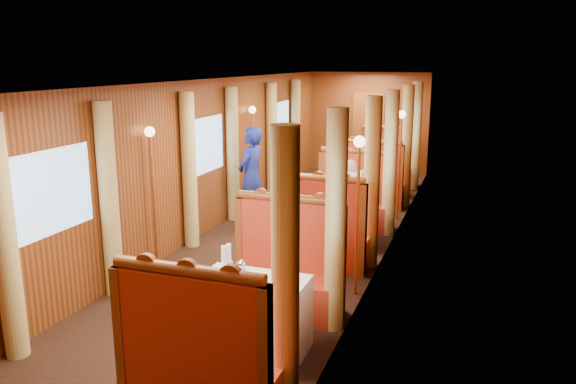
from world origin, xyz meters
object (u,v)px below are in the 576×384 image
at_px(rose_vase_mid, 340,186).
at_px(banquette_near_fwd, 201,366).
at_px(table_mid, 339,221).
at_px(teapot_left, 228,277).
at_px(banquette_near_aft, 285,276).
at_px(banquette_far_fwd, 370,185).
at_px(table_near, 251,318).
at_px(teapot_back, 242,271).
at_px(steward, 251,177).
at_px(banquette_far_aft, 387,167).
at_px(rose_vase_far, 380,151).
at_px(fruit_plate, 274,287).
at_px(passenger, 350,188).
at_px(banquette_mid_fwd, 321,238).
at_px(banquette_mid_aft, 353,203).
at_px(table_far, 379,177).
at_px(tea_tray, 237,281).
at_px(teapot_right, 240,278).

bearing_deg(rose_vase_mid, banquette_near_fwd, -90.02).
distance_m(table_mid, teapot_left, 3.66).
distance_m(banquette_near_aft, banquette_far_fwd, 4.97).
distance_m(table_near, banquette_near_fwd, 1.02).
bearing_deg(table_near, rose_vase_mid, 89.97).
distance_m(teapot_back, steward, 4.27).
distance_m(banquette_far_aft, rose_vase_far, 1.12).
bearing_deg(teapot_back, steward, 125.51).
height_order(teapot_left, fruit_plate, teapot_left).
height_order(banquette_near_aft, passenger, banquette_near_aft).
distance_m(banquette_mid_fwd, teapot_back, 2.46).
height_order(banquette_far_aft, rose_vase_far, banquette_far_aft).
relative_size(banquette_mid_fwd, banquette_mid_aft, 1.00).
relative_size(banquette_far_fwd, teapot_back, 8.14).
bearing_deg(teapot_left, fruit_plate, -21.51).
distance_m(table_mid, banquette_far_fwd, 2.49).
height_order(banquette_near_aft, table_far, banquette_near_aft).
bearing_deg(table_mid, tea_tray, -91.77).
bearing_deg(table_near, fruit_plate, -20.26).
xyz_separation_m(banquette_far_fwd, rose_vase_far, (-0.01, 1.03, 0.50)).
height_order(table_near, tea_tray, tea_tray).
xyz_separation_m(banquette_mid_aft, teapot_left, (-0.17, -4.64, 0.40)).
distance_m(table_far, rose_vase_far, 0.55).
height_order(banquette_far_aft, tea_tray, banquette_far_aft).
xyz_separation_m(banquette_mid_fwd, passenger, (-0.00, 1.75, 0.32)).
relative_size(banquette_far_aft, fruit_plate, 5.80).
xyz_separation_m(banquette_near_aft, teapot_back, (-0.12, -0.95, 0.39)).
bearing_deg(banquette_mid_aft, fruit_plate, -86.48).
distance_m(table_far, passenger, 2.79).
bearing_deg(steward, banquette_near_fwd, 26.10).
bearing_deg(teapot_back, rose_vase_mid, 102.10).
xyz_separation_m(table_mid, rose_vase_far, (-0.01, 3.51, 0.55)).
relative_size(banquette_mid_aft, fruit_plate, 5.80).
bearing_deg(banquette_far_fwd, table_far, 90.00).
xyz_separation_m(teapot_right, rose_vase_mid, (0.06, 3.64, 0.11)).
relative_size(banquette_mid_fwd, banquette_far_aft, 1.00).
bearing_deg(tea_tray, banquette_far_aft, 89.22).
bearing_deg(table_mid, table_near, -90.00).
bearing_deg(tea_tray, passenger, 88.53).
bearing_deg(banquette_near_aft, teapot_back, -96.90).
height_order(teapot_back, steward, steward).
bearing_deg(teapot_left, rose_vase_far, 64.02).
bearing_deg(banquette_near_fwd, steward, 108.38).
relative_size(banquette_far_aft, rose_vase_mid, 3.72).
xyz_separation_m(banquette_far_fwd, teapot_left, (-0.17, -6.12, 0.40)).
height_order(banquette_mid_fwd, banquette_mid_aft, same).
height_order(banquette_near_aft, table_mid, banquette_near_aft).
distance_m(banquette_mid_fwd, teapot_right, 2.62).
height_order(table_mid, teapot_back, teapot_back).
bearing_deg(teapot_left, banquette_near_fwd, -103.88).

